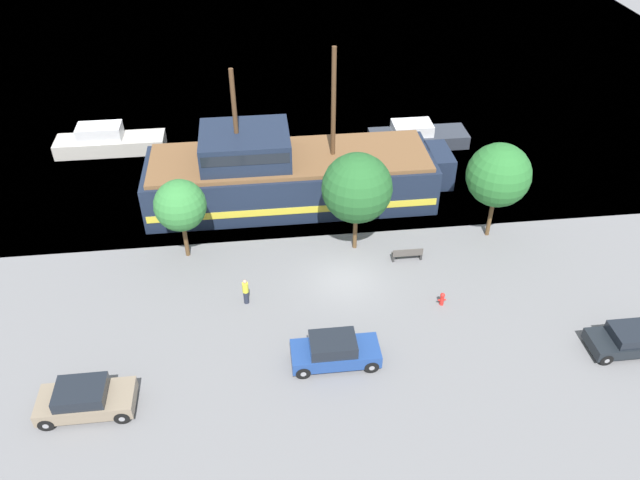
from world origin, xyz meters
The scene contains 14 objects.
ground_plane centered at (0.00, 0.00, 0.00)m, with size 160.00×160.00×0.00m, color slate.
water_surface centered at (0.00, 44.00, 0.00)m, with size 80.00×80.00×0.00m, color slate.
pirate_ship centered at (-2.53, 8.11, 1.90)m, with size 19.24×5.65×10.00m.
moored_boat_dockside centered at (7.47, 14.49, 0.67)m, with size 7.17×2.41×1.77m.
moored_boat_outer centered at (-15.01, 16.07, 0.78)m, with size 7.73×2.21×2.08m.
parked_car_curb_front centered at (-12.44, -7.48, 0.72)m, with size 4.08×1.91×1.46m.
parked_car_curb_mid centered at (-1.42, -5.98, 0.75)m, with size 4.13×1.77×1.53m.
parked_car_curb_rear centered at (13.00, -6.77, 0.65)m, with size 4.61×1.81×1.29m.
fire_hydrant centered at (4.66, -2.68, 0.41)m, with size 0.42×0.25×0.76m.
bench_promenade_east centered at (3.69, 1.13, 0.44)m, with size 1.72×0.45×0.85m.
pedestrian_walking_near centered at (-5.44, -1.37, 0.77)m, with size 0.32×0.32×1.54m.
tree_row_east centered at (-8.71, 3.04, 3.41)m, with size 2.86×2.86×4.86m.
tree_row_mideast centered at (0.93, 2.67, 4.07)m, with size 3.91×3.91×6.03m.
tree_row_midwest centered at (9.03, 2.99, 4.14)m, with size 3.64×3.64×5.96m.
Camera 1 is at (-4.37, -25.72, 22.33)m, focal length 35.00 mm.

